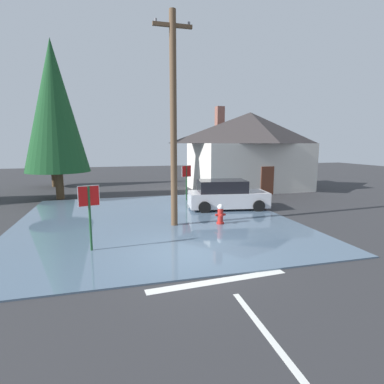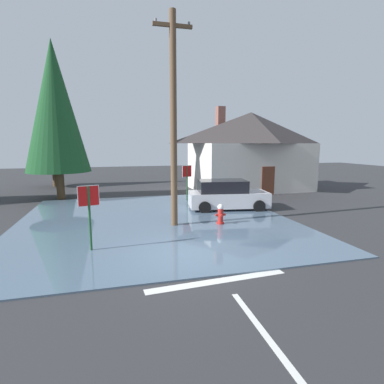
{
  "view_description": "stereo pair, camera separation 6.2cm",
  "coord_description": "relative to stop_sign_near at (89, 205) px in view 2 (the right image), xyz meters",
  "views": [
    {
      "loc": [
        -2.33,
        -9.19,
        3.57
      ],
      "look_at": [
        0.94,
        3.09,
        1.54
      ],
      "focal_mm": 28.34,
      "sensor_mm": 36.0,
      "label": 1
    },
    {
      "loc": [
        -2.27,
        -9.2,
        3.57
      ],
      "look_at": [
        0.94,
        3.09,
        1.54
      ],
      "focal_mm": 28.34,
      "sensor_mm": 36.0,
      "label": 2
    }
  ],
  "objects": [
    {
      "name": "ground_plane",
      "position": [
        3.08,
        -1.05,
        -1.63
      ],
      "size": [
        80.0,
        80.0,
        0.1
      ],
      "primitive_type": "cube",
      "color": "#2D2D30"
    },
    {
      "name": "flood_puddle",
      "position": [
        2.65,
        3.56,
        -1.56
      ],
      "size": [
        12.31,
        12.99,
        0.05
      ],
      "primitive_type": "cube",
      "color": "#4C6075",
      "rests_on": "ground"
    },
    {
      "name": "lane_stop_bar",
      "position": [
        3.37,
        -3.18,
        -1.58
      ],
      "size": [
        3.92,
        0.58,
        0.01
      ],
      "primitive_type": "cube",
      "rotation": [
        0.0,
        0.0,
        0.07
      ],
      "color": "silver",
      "rests_on": "ground"
    },
    {
      "name": "lane_center_stripe",
      "position": [
        3.47,
        -5.75,
        -1.58
      ],
      "size": [
        0.24,
        3.61,
        0.01
      ],
      "primitive_type": "cube",
      "rotation": [
        0.0,
        0.0,
        1.54
      ],
      "color": "silver",
      "rests_on": "ground"
    },
    {
      "name": "stop_sign_near",
      "position": [
        0.0,
        0.0,
        0.0
      ],
      "size": [
        0.67,
        0.19,
        2.23
      ],
      "color": "#1E4C28",
      "rests_on": "ground"
    },
    {
      "name": "fire_hydrant",
      "position": [
        5.34,
        2.11,
        -1.12
      ],
      "size": [
        0.47,
        0.4,
        0.94
      ],
      "color": "#AD231E",
      "rests_on": "ground"
    },
    {
      "name": "utility_pole",
      "position": [
        3.32,
        2.42,
        3.0
      ],
      "size": [
        1.6,
        0.28,
        8.81
      ],
      "color": "brown",
      "rests_on": "ground"
    },
    {
      "name": "stop_sign_far",
      "position": [
        5.24,
        7.97,
        0.01
      ],
      "size": [
        0.65,
        0.31,
        2.24
      ],
      "color": "#1E4C28",
      "rests_on": "ground"
    },
    {
      "name": "house",
      "position": [
        11.17,
        11.57,
        1.5
      ],
      "size": [
        9.43,
        6.34,
        6.4
      ],
      "color": "beige",
      "rests_on": "ground"
    },
    {
      "name": "parked_car",
      "position": [
        6.77,
        5.08,
        -0.81
      ],
      "size": [
        4.47,
        2.5,
        1.62
      ],
      "color": "silver",
      "rests_on": "ground"
    },
    {
      "name": "pine_tree_tall_left",
      "position": [
        -3.94,
        17.11,
        2.96
      ],
      "size": [
        3.09,
        3.09,
        7.72
      ],
      "color": "#4C3823",
      "rests_on": "ground"
    },
    {
      "name": "pine_tree_mid_left",
      "position": [
        -2.55,
        10.77,
        4.25
      ],
      "size": [
        3.97,
        3.97,
        9.92
      ],
      "color": "#4C3823",
      "rests_on": "ground"
    }
  ]
}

